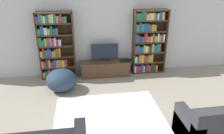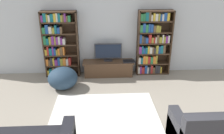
{
  "view_description": "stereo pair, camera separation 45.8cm",
  "coord_description": "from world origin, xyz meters",
  "px_view_note": "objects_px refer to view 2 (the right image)",
  "views": [
    {
      "loc": [
        -0.74,
        -1.97,
        2.8
      ],
      "look_at": [
        -0.02,
        2.91,
        0.7
      ],
      "focal_mm": 35.0,
      "sensor_mm": 36.0,
      "label": 1
    },
    {
      "loc": [
        -0.28,
        -2.01,
        2.8
      ],
      "look_at": [
        -0.02,
        2.91,
        0.7
      ],
      "focal_mm": 35.0,
      "sensor_mm": 36.0,
      "label": 2
    }
  ],
  "objects_px": {
    "bookshelf_right": "(152,43)",
    "television": "(108,52)",
    "beanbag_ottoman": "(63,78)",
    "laptop": "(129,61)",
    "bookshelf_left": "(59,45)",
    "tv_stand": "(108,68)"
  },
  "relations": [
    {
      "from": "bookshelf_right",
      "to": "television",
      "type": "height_order",
      "value": "bookshelf_right"
    },
    {
      "from": "bookshelf_right",
      "to": "beanbag_ottoman",
      "type": "bearing_deg",
      "value": -161.44
    },
    {
      "from": "laptop",
      "to": "beanbag_ottoman",
      "type": "distance_m",
      "value": 1.96
    },
    {
      "from": "bookshelf_left",
      "to": "television",
      "type": "bearing_deg",
      "value": -2.07
    },
    {
      "from": "tv_stand",
      "to": "television",
      "type": "height_order",
      "value": "television"
    },
    {
      "from": "bookshelf_right",
      "to": "tv_stand",
      "type": "height_order",
      "value": "bookshelf_right"
    },
    {
      "from": "television",
      "to": "tv_stand",
      "type": "bearing_deg",
      "value": -90.0
    },
    {
      "from": "bookshelf_right",
      "to": "laptop",
      "type": "bearing_deg",
      "value": -167.45
    },
    {
      "from": "television",
      "to": "laptop",
      "type": "relative_size",
      "value": 2.24
    },
    {
      "from": "laptop",
      "to": "beanbag_ottoman",
      "type": "xyz_separation_m",
      "value": [
        -1.83,
        -0.69,
        -0.17
      ]
    },
    {
      "from": "tv_stand",
      "to": "laptop",
      "type": "height_order",
      "value": "laptop"
    },
    {
      "from": "laptop",
      "to": "bookshelf_right",
      "type": "bearing_deg",
      "value": 12.55
    },
    {
      "from": "television",
      "to": "laptop",
      "type": "xyz_separation_m",
      "value": [
        0.61,
        -0.11,
        -0.27
      ]
    },
    {
      "from": "tv_stand",
      "to": "beanbag_ottoman",
      "type": "distance_m",
      "value": 1.43
    },
    {
      "from": "bookshelf_left",
      "to": "beanbag_ottoman",
      "type": "bearing_deg",
      "value": -77.61
    },
    {
      "from": "bookshelf_right",
      "to": "tv_stand",
      "type": "xyz_separation_m",
      "value": [
        -1.3,
        -0.1,
        -0.73
      ]
    },
    {
      "from": "beanbag_ottoman",
      "to": "bookshelf_left",
      "type": "bearing_deg",
      "value": 102.39
    },
    {
      "from": "bookshelf_left",
      "to": "bookshelf_right",
      "type": "distance_m",
      "value": 2.71
    },
    {
      "from": "laptop",
      "to": "beanbag_ottoman",
      "type": "bearing_deg",
      "value": -159.27
    },
    {
      "from": "tv_stand",
      "to": "beanbag_ottoman",
      "type": "height_order",
      "value": "beanbag_ottoman"
    },
    {
      "from": "laptop",
      "to": "beanbag_ottoman",
      "type": "height_order",
      "value": "beanbag_ottoman"
    },
    {
      "from": "bookshelf_left",
      "to": "beanbag_ottoman",
      "type": "relative_size",
      "value": 2.44
    }
  ]
}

